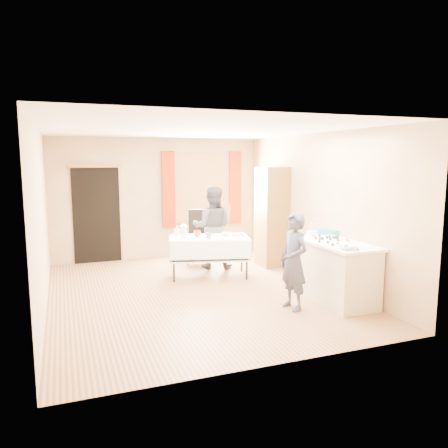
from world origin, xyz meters
name	(u,v)px	position (x,y,z in m)	size (l,w,h in m)	color
floor	(195,292)	(0.00, 0.00, -0.01)	(4.50, 5.50, 0.02)	#9E7047
ceiling	(193,129)	(0.00, 0.00, 2.61)	(4.50, 5.50, 0.02)	white
wall_back	(158,199)	(0.00, 2.76, 1.30)	(4.50, 0.02, 2.60)	tan
wall_front	(272,244)	(0.00, -2.76, 1.30)	(4.50, 0.02, 2.60)	tan
wall_left	(40,220)	(-2.26, 0.00, 1.30)	(0.02, 5.50, 2.60)	tan
wall_right	(317,208)	(2.26, 0.00, 1.30)	(0.02, 5.50, 2.60)	tan
window_frame	(202,188)	(1.00, 2.72, 1.50)	(1.32, 0.06, 1.52)	olive
window_pane	(202,188)	(1.00, 2.71, 1.50)	(1.20, 0.02, 1.40)	white
curtain_left	(169,189)	(0.22, 2.67, 1.50)	(0.28, 0.06, 1.65)	#932706
curtain_right	(235,188)	(1.78, 2.67, 1.50)	(0.28, 0.06, 1.65)	#932706
doorway	(97,215)	(-1.30, 2.73, 1.00)	(0.95, 0.04, 2.00)	black
door_lintel	(95,166)	(-1.30, 2.70, 2.02)	(1.05, 0.06, 0.08)	olive
cabinet	(272,217)	(1.99, 1.22, 1.00)	(0.50, 0.60, 1.99)	brown
counter	(334,271)	(1.89, -1.12, 0.45)	(0.71, 1.51, 0.91)	beige
party_table	(209,253)	(0.53, 0.82, 0.45)	(1.59, 1.08, 0.75)	black
chair	(198,247)	(0.66, 1.95, 0.33)	(0.60, 0.60, 1.10)	black
girl	(294,261)	(1.10, -1.27, 0.70)	(0.41, 0.56, 1.40)	#2B314A
woman	(213,227)	(0.81, 1.44, 0.82)	(0.98, 0.89, 1.63)	black
soda_can	(337,235)	(2.07, -0.92, 0.97)	(0.07, 0.07, 0.12)	#0B9A43
mixing_bowl	(347,247)	(1.71, -1.66, 0.94)	(0.28, 0.28, 0.06)	white
foam_block	(312,233)	(1.83, -0.55, 0.95)	(0.15, 0.10, 0.08)	white
blue_basket	(324,231)	(2.13, -0.46, 0.95)	(0.30, 0.20, 0.08)	#1584EE
pitcher	(184,232)	(0.05, 0.83, 0.86)	(0.11, 0.11, 0.22)	silver
cup_red	(197,233)	(0.33, 0.93, 0.80)	(0.14, 0.14, 0.11)	red
cup_rainbow	(209,235)	(0.47, 0.67, 0.80)	(0.14, 0.14, 0.10)	red
small_bowl	(226,234)	(0.87, 0.84, 0.78)	(0.18, 0.18, 0.05)	white
pastry_tray	(238,236)	(1.01, 0.60, 0.76)	(0.28, 0.20, 0.02)	white
bottle	(177,231)	(0.00, 1.13, 0.84)	(0.11, 0.11, 0.18)	white
cake_balls	(333,241)	(1.84, -1.15, 0.93)	(0.49, 1.15, 0.04)	#3F2314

